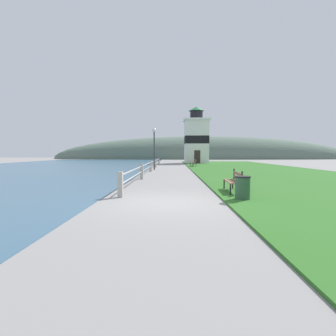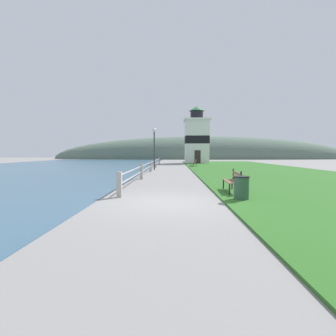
# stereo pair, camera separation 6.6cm
# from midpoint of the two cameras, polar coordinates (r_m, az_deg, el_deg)

# --- Properties ---
(ground_plane) EXTENTS (160.00, 160.00, 0.00)m
(ground_plane) POSITION_cam_midpoint_polar(r_m,az_deg,el_deg) (8.62, -0.25, -7.54)
(ground_plane) COLOR gray
(grass_verge) EXTENTS (12.00, 47.76, 0.06)m
(grass_verge) POSITION_cam_midpoint_polar(r_m,az_deg,el_deg) (25.61, 18.48, -0.41)
(grass_verge) COLOR #2D6623
(grass_verge) RESTS_ON ground_plane
(water_strip) EXTENTS (24.00, 76.41, 0.01)m
(water_strip) POSITION_cam_midpoint_polar(r_m,az_deg,el_deg) (28.44, -29.70, -0.37)
(water_strip) COLOR #385B75
(water_strip) RESTS_ON ground_plane
(seawall_railing) EXTENTS (0.18, 26.24, 0.94)m
(seawall_railing) POSITION_cam_midpoint_polar(r_m,az_deg,el_deg) (22.61, -3.88, 0.62)
(seawall_railing) COLOR #A8A399
(seawall_railing) RESTS_ON ground_plane
(park_bench_near) EXTENTS (0.56, 1.71, 0.94)m
(park_bench_near) POSITION_cam_midpoint_polar(r_m,az_deg,el_deg) (10.91, 14.00, -2.50)
(park_bench_near) COLOR brown
(park_bench_near) RESTS_ON ground_plane
(park_bench_midway) EXTENTS (0.58, 1.84, 0.94)m
(park_bench_midway) POSITION_cam_midpoint_polar(r_m,az_deg,el_deg) (30.70, 5.63, 1.29)
(park_bench_midway) COLOR brown
(park_bench_midway) RESTS_ON ground_plane
(lighthouse) EXTENTS (4.09, 4.09, 8.78)m
(lighthouse) POSITION_cam_midpoint_polar(r_m,az_deg,el_deg) (41.17, 6.12, 6.37)
(lighthouse) COLOR white
(lighthouse) RESTS_ON ground_plane
(trash_bin) EXTENTS (0.54, 0.54, 0.84)m
(trash_bin) POSITION_cam_midpoint_polar(r_m,az_deg,el_deg) (9.22, 15.71, -4.29)
(trash_bin) COLOR #2D5138
(trash_bin) RESTS_ON ground_plane
(lamp_post) EXTENTS (0.36, 0.36, 3.96)m
(lamp_post) POSITION_cam_midpoint_polar(r_m,az_deg,el_deg) (24.82, -3.11, 5.90)
(lamp_post) COLOR #333338
(lamp_post) RESTS_ON ground_plane
(distant_hillside) EXTENTS (80.00, 16.00, 12.00)m
(distant_hillside) POSITION_cam_midpoint_polar(r_m,az_deg,el_deg) (70.75, 7.41, 1.99)
(distant_hillside) COLOR #566B5B
(distant_hillside) RESTS_ON ground_plane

